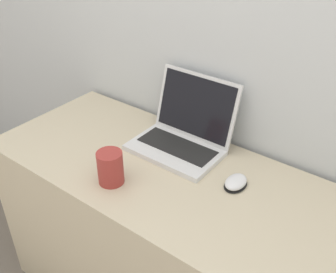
# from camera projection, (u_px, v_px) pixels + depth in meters

# --- Properties ---
(wall_back) EXTENTS (7.00, 0.04, 2.50)m
(wall_back) POSITION_uv_depth(u_px,v_px,m) (242.00, 11.00, 1.31)
(wall_back) COLOR silver
(wall_back) RESTS_ON ground_plane
(desk) EXTENTS (1.50, 0.58, 0.75)m
(desk) POSITION_uv_depth(u_px,v_px,m) (180.00, 252.00, 1.56)
(desk) COLOR beige
(desk) RESTS_ON ground_plane
(laptop) EXTENTS (0.34, 0.28, 0.26)m
(laptop) POSITION_uv_depth(u_px,v_px,m) (183.00, 132.00, 1.49)
(laptop) COLOR silver
(laptop) RESTS_ON desk
(drink_cup) EXTENTS (0.09, 0.09, 0.12)m
(drink_cup) POSITION_uv_depth(u_px,v_px,m) (110.00, 167.00, 1.31)
(drink_cup) COLOR #9E332D
(drink_cup) RESTS_ON desk
(computer_mouse) EXTENTS (0.07, 0.10, 0.03)m
(computer_mouse) POSITION_uv_depth(u_px,v_px,m) (236.00, 182.00, 1.31)
(computer_mouse) COLOR black
(computer_mouse) RESTS_ON desk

